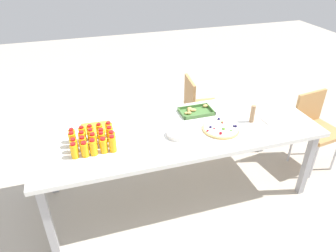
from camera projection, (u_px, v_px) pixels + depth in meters
The scene contains 30 objects.
ground_plane at pixel (177, 191), 3.18m from camera, with size 12.00×12.00×0.00m, color #B2A899.
party_table at pixel (178, 135), 2.83m from camera, with size 2.52×0.91×0.74m.
chair_far_right at pixel (199, 105), 3.73m from camera, with size 0.44×0.44×0.83m.
chair_end at pixel (314, 124), 3.34m from camera, with size 0.45×0.45×0.83m.
juice_bottle_0 at pixel (74, 151), 2.41m from camera, with size 0.06×0.06×0.13m.
juice_bottle_1 at pixel (85, 149), 2.43m from camera, with size 0.06×0.06×0.13m.
juice_bottle_2 at pixel (93, 147), 2.44m from camera, with size 0.06×0.06×0.14m.
juice_bottle_3 at pixel (104, 145), 2.47m from camera, with size 0.06×0.06×0.13m.
juice_bottle_4 at pixel (113, 144), 2.48m from camera, with size 0.06×0.06×0.15m.
juice_bottle_5 at pixel (74, 146), 2.47m from camera, with size 0.06×0.06×0.13m.
juice_bottle_6 at pixel (83, 144), 2.49m from camera, with size 0.06×0.06×0.13m.
juice_bottle_7 at pixel (93, 141), 2.51m from camera, with size 0.06×0.06×0.15m.
juice_bottle_8 at pixel (102, 140), 2.53m from camera, with size 0.05×0.05×0.14m.
juice_bottle_9 at pixel (112, 139), 2.55m from camera, with size 0.06×0.06×0.14m.
juice_bottle_10 at pixel (73, 140), 2.53m from camera, with size 0.06×0.06×0.14m.
juice_bottle_11 at pixel (82, 139), 2.55m from camera, with size 0.06×0.06×0.13m.
juice_bottle_12 at pixel (91, 137), 2.56m from camera, with size 0.05×0.05×0.15m.
juice_bottle_13 at pixel (102, 136), 2.59m from camera, with size 0.06×0.06×0.13m.
juice_bottle_14 at pixel (110, 134), 2.61m from camera, with size 0.06×0.06×0.14m.
juice_bottle_15 at pixel (72, 136), 2.59m from camera, with size 0.05×0.05×0.13m.
juice_bottle_16 at pixel (83, 134), 2.61m from camera, with size 0.06×0.06×0.14m.
juice_bottle_17 at pixel (91, 133), 2.63m from camera, with size 0.06×0.06×0.14m.
juice_bottle_18 at pixel (100, 131), 2.65m from camera, with size 0.05×0.05×0.14m.
juice_bottle_19 at pixel (109, 130), 2.67m from camera, with size 0.06×0.06×0.14m.
fruit_pizza at pixel (221, 129), 2.78m from camera, with size 0.33×0.33×0.05m.
snack_tray at pixel (195, 111), 3.06m from camera, with size 0.32×0.21×0.04m.
plate_stack at pixel (179, 134), 2.70m from camera, with size 0.21×0.21×0.04m.
napkin_stack at pixel (272, 120), 2.92m from camera, with size 0.15×0.15×0.01m, color white.
cardboard_tube at pixel (253, 114), 2.87m from camera, with size 0.04×0.04×0.17m, color #9E7A56.
paper_folder at pixel (96, 128), 2.82m from camera, with size 0.26×0.20×0.01m, color yellow.
Camera 1 is at (-0.79, -2.24, 2.22)m, focal length 33.46 mm.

